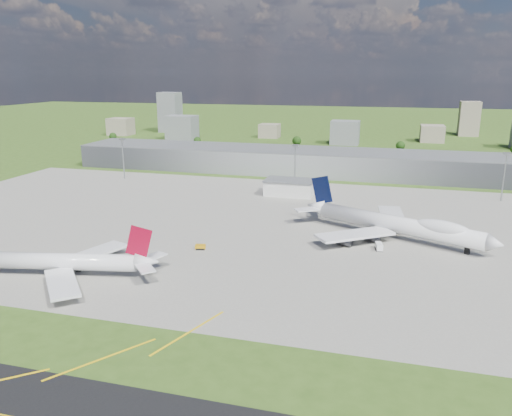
% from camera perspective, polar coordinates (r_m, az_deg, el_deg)
% --- Properties ---
extents(ground, '(1400.00, 1400.00, 0.00)m').
position_cam_1_polar(ground, '(325.91, 3.87, 3.64)').
color(ground, '#34531A').
rests_on(ground, ground).
extents(apron, '(360.00, 190.00, 0.08)m').
position_cam_1_polar(apron, '(219.73, 0.71, -2.07)').
color(apron, gray).
rests_on(apron, ground).
extents(terminal, '(300.00, 42.00, 15.00)m').
position_cam_1_polar(terminal, '(338.98, 4.40, 5.37)').
color(terminal, gray).
rests_on(terminal, ground).
extents(ops_building, '(26.00, 16.00, 8.00)m').
position_cam_1_polar(ops_building, '(275.22, 3.85, 2.32)').
color(ops_building, silver).
rests_on(ops_building, ground).
extents(mast_west, '(3.50, 2.00, 25.90)m').
position_cam_1_polar(mast_west, '(325.59, -15.00, 6.31)').
color(mast_west, gray).
rests_on(mast_west, ground).
extents(mast_center, '(3.50, 2.00, 25.90)m').
position_cam_1_polar(mast_center, '(287.00, 4.50, 5.63)').
color(mast_center, gray).
rests_on(mast_center, ground).
extents(mast_east, '(3.50, 2.00, 25.90)m').
position_cam_1_polar(mast_east, '(287.98, 26.58, 4.10)').
color(mast_east, gray).
rests_on(mast_east, ground).
extents(airliner_red_twin, '(65.94, 50.72, 18.20)m').
position_cam_1_polar(airliner_red_twin, '(177.41, -21.14, -5.80)').
color(airliner_red_twin, white).
rests_on(airliner_red_twin, ground).
extents(airliner_blue_quad, '(78.75, 59.75, 21.81)m').
position_cam_1_polar(airliner_blue_quad, '(209.10, 15.86, -1.85)').
color(airliner_blue_quad, white).
rests_on(airliner_blue_quad, ground).
extents(tug_yellow, '(4.35, 3.14, 1.92)m').
position_cam_1_polar(tug_yellow, '(191.98, -6.36, -4.46)').
color(tug_yellow, orange).
rests_on(tug_yellow, ground).
extents(van_white_near, '(3.24, 5.57, 2.65)m').
position_cam_1_polar(van_white_near, '(195.74, 13.87, -4.33)').
color(van_white_near, white).
rests_on(van_white_near, ground).
extents(van_white_far, '(4.98, 2.67, 2.49)m').
position_cam_1_polar(van_white_far, '(221.91, 18.20, -2.35)').
color(van_white_far, silver).
rests_on(van_white_far, ground).
extents(bldg_far_w, '(24.00, 20.00, 18.00)m').
position_cam_1_polar(bldg_far_w, '(562.44, -15.21, 8.97)').
color(bldg_far_w, gray).
rests_on(bldg_far_w, ground).
extents(bldg_w, '(28.00, 22.00, 24.00)m').
position_cam_1_polar(bldg_w, '(508.23, -8.45, 9.06)').
color(bldg_w, slate).
rests_on(bldg_w, ground).
extents(bldg_cw, '(20.00, 18.00, 14.00)m').
position_cam_1_polar(bldg_cw, '(521.07, 1.55, 8.81)').
color(bldg_cw, gray).
rests_on(bldg_cw, ground).
extents(bldg_c, '(26.00, 20.00, 22.00)m').
position_cam_1_polar(bldg_c, '(478.11, 10.14, 8.48)').
color(bldg_c, slate).
rests_on(bldg_c, ground).
extents(bldg_ce, '(22.00, 24.00, 16.00)m').
position_cam_1_polar(bldg_ce, '(517.67, 19.48, 8.03)').
color(bldg_ce, gray).
rests_on(bldg_ce, ground).
extents(bldg_tall_w, '(22.00, 20.00, 44.00)m').
position_cam_1_polar(bldg_tall_w, '(578.18, -9.79, 10.73)').
color(bldg_tall_w, slate).
rests_on(bldg_tall_w, ground).
extents(bldg_tall_e, '(20.00, 18.00, 36.00)m').
position_cam_1_polar(bldg_tall_e, '(580.27, 23.17, 9.36)').
color(bldg_tall_e, gray).
rests_on(bldg_tall_e, ground).
extents(tree_far_w, '(7.20, 7.20, 8.80)m').
position_cam_1_polar(tree_far_w, '(509.98, -16.04, 7.89)').
color(tree_far_w, '#382314').
rests_on(tree_far_w, ground).
extents(tree_w, '(6.75, 6.75, 8.25)m').
position_cam_1_polar(tree_w, '(465.48, -6.72, 7.67)').
color(tree_w, '#382314').
rests_on(tree_w, ground).
extents(tree_c, '(8.10, 8.10, 9.90)m').
position_cam_1_polar(tree_c, '(454.63, 4.68, 7.67)').
color(tree_c, '#382314').
rests_on(tree_c, ground).
extents(tree_e, '(7.65, 7.65, 9.35)m').
position_cam_1_polar(tree_e, '(442.25, 16.17, 6.87)').
color(tree_e, '#382314').
rests_on(tree_e, ground).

